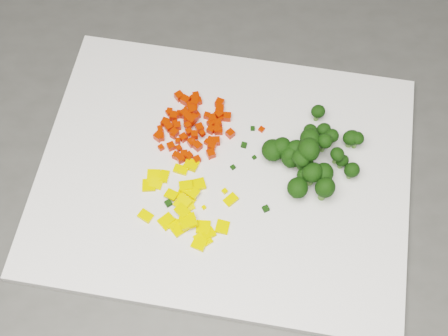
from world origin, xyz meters
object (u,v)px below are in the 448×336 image
object	(u,v)px
broccoli_pile	(316,149)
carrot_pile	(192,122)
counter_block	(206,285)
cutting_board	(224,174)
pepper_pile	(188,201)

from	to	relation	value
broccoli_pile	carrot_pile	bearing A→B (deg)	144.43
counter_block	cutting_board	size ratio (longest dim) A/B	2.38
pepper_pile	broccoli_pile	world-z (taller)	broccoli_pile
cutting_board	pepper_pile	bearing A→B (deg)	-153.21
counter_block	pepper_pile	size ratio (longest dim) A/B	9.24
cutting_board	carrot_pile	world-z (taller)	carrot_pile
counter_block	broccoli_pile	bearing A→B (deg)	-11.09
counter_block	carrot_pile	xyz separation A→B (m)	(0.02, 0.06, 0.48)
counter_block	pepper_pile	world-z (taller)	pepper_pile
counter_block	cutting_board	xyz separation A→B (m)	(0.03, -0.01, 0.46)
cutting_board	pepper_pile	size ratio (longest dim) A/B	3.88
pepper_pile	carrot_pile	bearing A→B (deg)	69.91
counter_block	broccoli_pile	size ratio (longest dim) A/B	8.93
carrot_pile	broccoli_pile	distance (m)	0.15
carrot_pile	broccoli_pile	bearing A→B (deg)	-35.57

